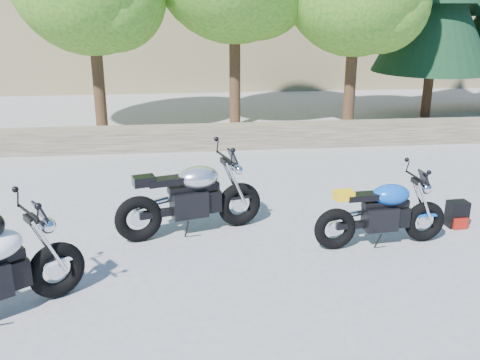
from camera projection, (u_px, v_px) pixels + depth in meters
name	position (u px, v px, depth m)	size (l,w,h in m)	color
ground	(233.00, 264.00, 6.57)	(90.00, 90.00, 0.00)	gray
stone_wall	(208.00, 137.00, 11.67)	(22.00, 0.55, 0.50)	brown
silver_bike	(191.00, 198.00, 7.30)	(2.05, 0.82, 1.05)	black
blue_bike	(382.00, 213.00, 6.96)	(1.83, 0.58, 0.92)	black
backpack	(457.00, 214.00, 7.61)	(0.29, 0.26, 0.38)	black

